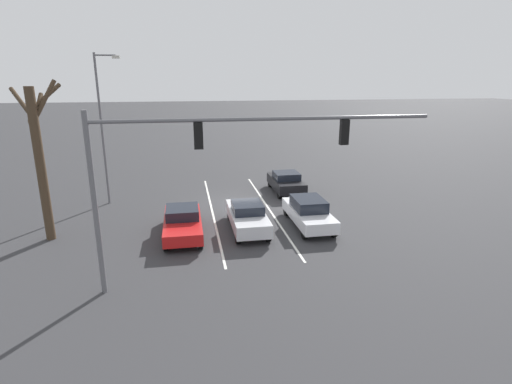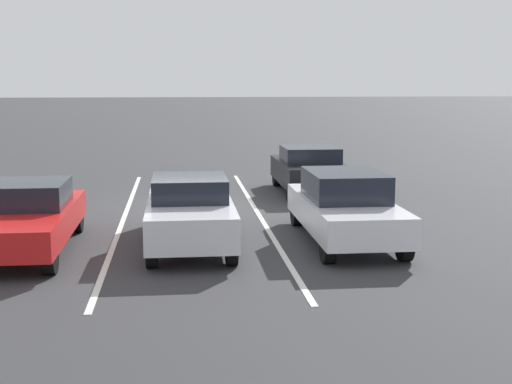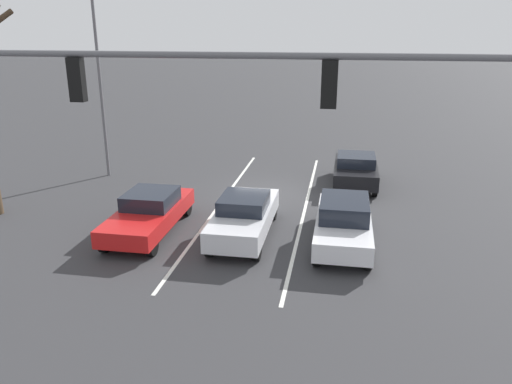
# 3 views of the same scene
# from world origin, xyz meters

# --- Properties ---
(ground_plane) EXTENTS (240.00, 240.00, 0.00)m
(ground_plane) POSITION_xyz_m (0.00, 0.00, 0.00)
(ground_plane) COLOR #333335
(lane_stripe_left_divider) EXTENTS (0.12, 15.26, 0.01)m
(lane_stripe_left_divider) POSITION_xyz_m (-1.74, 1.63, 0.01)
(lane_stripe_left_divider) COLOR silver
(lane_stripe_left_divider) RESTS_ON ground_plane
(lane_stripe_center_divider) EXTENTS (0.12, 15.26, 0.01)m
(lane_stripe_center_divider) POSITION_xyz_m (1.74, 1.63, 0.01)
(lane_stripe_center_divider) COLOR silver
(lane_stripe_center_divider) RESTS_ON ground_plane
(car_silver_midlane_front) EXTENTS (1.76, 4.71, 1.48)m
(car_silver_midlane_front) POSITION_xyz_m (0.11, 4.83, 0.75)
(car_silver_midlane_front) COLOR silver
(car_silver_midlane_front) RESTS_ON ground_plane
(car_red_rightlane_front) EXTENTS (1.86, 4.79, 1.41)m
(car_red_rightlane_front) POSITION_xyz_m (3.48, 5.00, 0.72)
(car_red_rightlane_front) COLOR red
(car_red_rightlane_front) RESTS_ON ground_plane
(car_white_leftlane_front) EXTENTS (1.78, 4.75, 1.53)m
(car_white_leftlane_front) POSITION_xyz_m (-3.25, 4.83, 0.78)
(car_white_leftlane_front) COLOR silver
(car_white_leftlane_front) RESTS_ON ground_plane
(car_black_leftlane_second) EXTENTS (1.90, 4.13, 1.44)m
(car_black_leftlane_second) POSITION_xyz_m (-3.72, -1.86, 0.74)
(car_black_leftlane_second) COLOR black
(car_black_leftlane_second) RESTS_ON ground_plane
(traffic_signal_gantry) EXTENTS (12.62, 0.37, 6.74)m
(traffic_signal_gantry) POSITION_xyz_m (2.54, 10.25, 5.05)
(traffic_signal_gantry) COLOR slate
(traffic_signal_gantry) RESTS_ON ground_plane
(street_lamp_right_shoulder) EXTENTS (1.50, 0.24, 9.21)m
(street_lamp_right_shoulder) POSITION_xyz_m (8.01, -1.37, 5.17)
(street_lamp_right_shoulder) COLOR slate
(street_lamp_right_shoulder) RESTS_ON ground_plane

